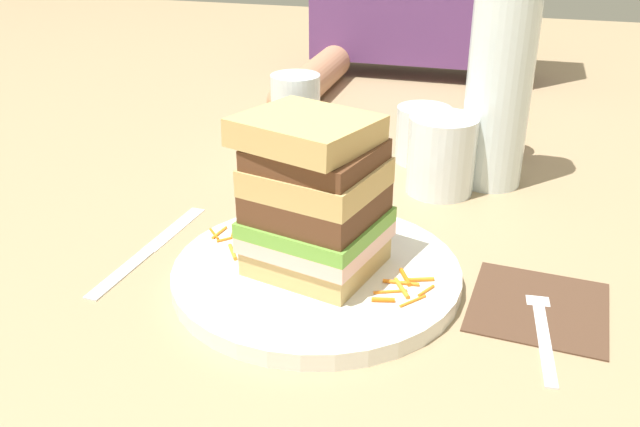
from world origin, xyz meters
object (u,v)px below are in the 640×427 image
object	(u,v)px
fork	(541,317)
napkin_dark	(539,306)
water_bottle	(501,66)
empty_tumbler_3	(498,126)
empty_tumbler_2	(296,109)
empty_tumbler_0	(423,135)
main_plate	(311,273)
sandwich	(310,197)
juice_glass	(441,158)
knife	(147,251)
empty_tumbler_1	(295,139)

from	to	relation	value
fork	napkin_dark	bearing A→B (deg)	95.08
water_bottle	empty_tumbler_3	world-z (taller)	water_bottle
napkin_dark	empty_tumbler_2	distance (m)	0.49
empty_tumbler_0	empty_tumbler_3	distance (m)	0.11
main_plate	napkin_dark	distance (m)	0.21
sandwich	napkin_dark	bearing A→B (deg)	3.87
water_bottle	empty_tumbler_0	xyz separation A→B (m)	(-0.09, 0.05, -0.11)
juice_glass	empty_tumbler_3	bearing A→B (deg)	68.49
sandwich	empty_tumbler_0	distance (m)	0.34
main_plate	empty_tumbler_2	size ratio (longest dim) A/B	2.75
water_bottle	empty_tumbler_2	distance (m)	0.30
napkin_dark	knife	distance (m)	0.38
knife	empty_tumbler_3	world-z (taller)	empty_tumbler_3
main_plate	napkin_dark	bearing A→B (deg)	3.78
knife	empty_tumbler_1	bearing A→B (deg)	74.59
sandwich	napkin_dark	world-z (taller)	sandwich
juice_glass	water_bottle	size ratio (longest dim) A/B	0.29
sandwich	empty_tumbler_1	distance (m)	0.29
fork	juice_glass	world-z (taller)	juice_glass
juice_glass	water_bottle	bearing A→B (deg)	39.09
empty_tumbler_3	empty_tumbler_2	bearing A→B (deg)	-174.29
napkin_dark	empty_tumbler_3	size ratio (longest dim) A/B	1.52
empty_tumbler_0	main_plate	bearing A→B (deg)	-98.84
empty_tumbler_2	empty_tumbler_3	world-z (taller)	empty_tumbler_2
sandwich	juice_glass	distance (m)	0.26
empty_tumbler_0	empty_tumbler_1	bearing A→B (deg)	-156.34
empty_tumbler_2	empty_tumbler_3	distance (m)	0.28
sandwich	empty_tumbler_1	size ratio (longest dim) A/B	1.87
water_bottle	empty_tumbler_3	xyz separation A→B (m)	(0.00, 0.10, -0.11)
knife	empty_tumbler_1	xyz separation A→B (m)	(0.07, 0.26, 0.04)
knife	juice_glass	xyz separation A→B (m)	(0.26, 0.24, 0.04)
empty_tumbler_2	water_bottle	bearing A→B (deg)	-15.10
fork	water_bottle	bearing A→B (deg)	102.13
empty_tumbler_2	knife	bearing A→B (deg)	-96.83
water_bottle	empty_tumbler_1	bearing A→B (deg)	-175.37
empty_tumbler_3	sandwich	bearing A→B (deg)	-110.53
water_bottle	empty_tumbler_1	size ratio (longest dim) A/B	4.11
empty_tumbler_3	juice_glass	bearing A→B (deg)	-111.51
empty_tumbler_2	sandwich	bearing A→B (deg)	-69.99
empty_tumbler_1	empty_tumbler_3	size ratio (longest dim) A/B	0.97
knife	juice_glass	bearing A→B (deg)	41.92
fork	juice_glass	distance (m)	0.28
knife	water_bottle	distance (m)	0.45
water_bottle	empty_tumbler_2	world-z (taller)	water_bottle
empty_tumbler_0	juice_glass	bearing A→B (deg)	-69.31
main_plate	sandwich	bearing A→B (deg)	-147.41
napkin_dark	fork	size ratio (longest dim) A/B	0.73
empty_tumbler_0	empty_tumbler_3	size ratio (longest dim) A/B	0.92
knife	empty_tumbler_1	world-z (taller)	empty_tumbler_1
main_plate	fork	bearing A→B (deg)	-2.42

